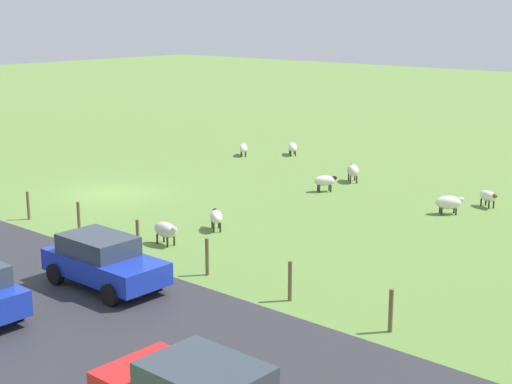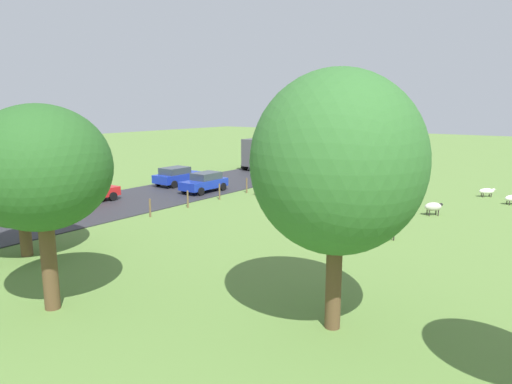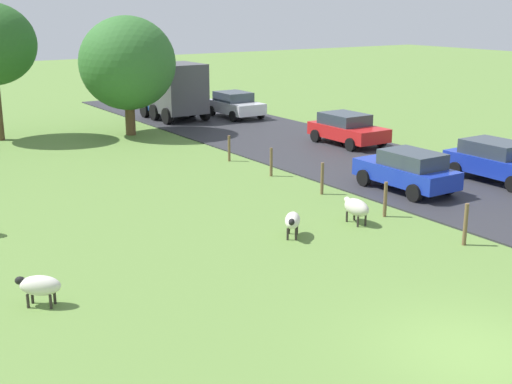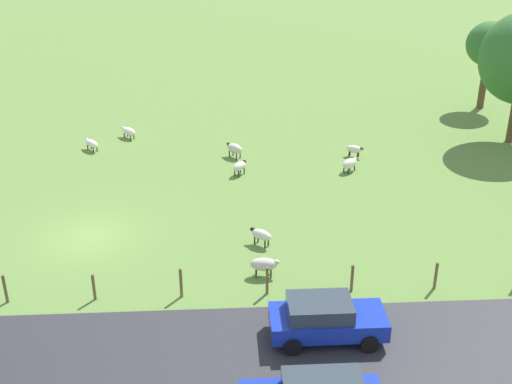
{
  "view_description": "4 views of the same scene",
  "coord_description": "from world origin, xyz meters",
  "px_view_note": "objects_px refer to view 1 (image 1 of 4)",
  "views": [
    {
      "loc": [
        21.33,
        27.54,
        8.17
      ],
      "look_at": [
        0.53,
        9.25,
        1.61
      ],
      "focal_mm": 54.16,
      "sensor_mm": 36.0,
      "label": 1
    },
    {
      "loc": [
        -17.06,
        36.73,
        6.98
      ],
      "look_at": [
        1.38,
        11.45,
        1.04
      ],
      "focal_mm": 32.38,
      "sensor_mm": 36.0,
      "label": 2
    },
    {
      "loc": [
        -10.61,
        -8.05,
        6.87
      ],
      "look_at": [
        1.06,
        9.64,
        1.02
      ],
      "focal_mm": 47.78,
      "sensor_mm": 36.0,
      "label": 3
    },
    {
      "loc": [
        26.07,
        6.14,
        14.45
      ],
      "look_at": [
        -2.01,
        7.73,
        1.13
      ],
      "focal_mm": 45.06,
      "sensor_mm": 36.0,
      "label": 4
    }
  ],
  "objects_px": {
    "sheep_5": "(325,181)",
    "sheep_6": "(488,196)",
    "sheep_0": "(243,148)",
    "sheep_7": "(216,217)",
    "sheep_1": "(166,230)",
    "sheep_2": "(449,203)",
    "sheep_3": "(353,170)",
    "car_5": "(103,261)",
    "sheep_4": "(292,147)"
  },
  "relations": [
    {
      "from": "sheep_6",
      "to": "sheep_7",
      "type": "relative_size",
      "value": 0.99
    },
    {
      "from": "sheep_1",
      "to": "sheep_6",
      "type": "xyz_separation_m",
      "value": [
        -12.66,
        6.24,
        -0.07
      ]
    },
    {
      "from": "sheep_0",
      "to": "sheep_7",
      "type": "xyz_separation_m",
      "value": [
        12.06,
        9.55,
        0.08
      ]
    },
    {
      "from": "sheep_3",
      "to": "sheep_4",
      "type": "relative_size",
      "value": 1.0
    },
    {
      "from": "sheep_2",
      "to": "sheep_4",
      "type": "height_order",
      "value": "sheep_2"
    },
    {
      "from": "sheep_7",
      "to": "sheep_2",
      "type": "bearing_deg",
      "value": 145.43
    },
    {
      "from": "sheep_1",
      "to": "sheep_4",
      "type": "xyz_separation_m",
      "value": [
        -16.62,
        -7.53,
        -0.09
      ]
    },
    {
      "from": "sheep_0",
      "to": "sheep_2",
      "type": "distance_m",
      "value": 15.59
    },
    {
      "from": "sheep_4",
      "to": "sheep_5",
      "type": "distance_m",
      "value": 9.28
    },
    {
      "from": "sheep_0",
      "to": "car_5",
      "type": "height_order",
      "value": "car_5"
    },
    {
      "from": "sheep_6",
      "to": "sheep_4",
      "type": "bearing_deg",
      "value": -106.0
    },
    {
      "from": "sheep_4",
      "to": "sheep_2",
      "type": "bearing_deg",
      "value": 64.94
    },
    {
      "from": "sheep_6",
      "to": "car_5",
      "type": "height_order",
      "value": "car_5"
    },
    {
      "from": "sheep_7",
      "to": "car_5",
      "type": "distance_m",
      "value": 6.95
    },
    {
      "from": "sheep_0",
      "to": "sheep_2",
      "type": "relative_size",
      "value": 1.02
    },
    {
      "from": "sheep_0",
      "to": "sheep_4",
      "type": "distance_m",
      "value": 2.83
    },
    {
      "from": "sheep_5",
      "to": "sheep_6",
      "type": "xyz_separation_m",
      "value": [
        -2.27,
        6.89,
        -0.03
      ]
    },
    {
      "from": "sheep_1",
      "to": "sheep_2",
      "type": "xyz_separation_m",
      "value": [
        -10.5,
        5.54,
        -0.05
      ]
    },
    {
      "from": "sheep_5",
      "to": "sheep_2",
      "type": "bearing_deg",
      "value": 90.97
    },
    {
      "from": "sheep_4",
      "to": "car_5",
      "type": "xyz_separation_m",
      "value": [
        20.79,
        9.4,
        0.4
      ]
    },
    {
      "from": "sheep_0",
      "to": "sheep_6",
      "type": "bearing_deg",
      "value": 83.05
    },
    {
      "from": "sheep_2",
      "to": "sheep_0",
      "type": "bearing_deg",
      "value": -105.18
    },
    {
      "from": "sheep_3",
      "to": "sheep_7",
      "type": "height_order",
      "value": "sheep_3"
    },
    {
      "from": "sheep_1",
      "to": "sheep_3",
      "type": "distance_m",
      "value": 13.0
    },
    {
      "from": "sheep_2",
      "to": "sheep_3",
      "type": "xyz_separation_m",
      "value": [
        -2.46,
        -6.41,
        0.08
      ]
    },
    {
      "from": "sheep_1",
      "to": "sheep_3",
      "type": "bearing_deg",
      "value": -176.18
    },
    {
      "from": "sheep_1",
      "to": "sheep_4",
      "type": "relative_size",
      "value": 1.05
    },
    {
      "from": "sheep_3",
      "to": "sheep_6",
      "type": "bearing_deg",
      "value": 87.57
    },
    {
      "from": "sheep_0",
      "to": "sheep_6",
      "type": "xyz_separation_m",
      "value": [
        1.92,
        15.75,
        0.03
      ]
    },
    {
      "from": "sheep_1",
      "to": "sheep_4",
      "type": "height_order",
      "value": "sheep_1"
    },
    {
      "from": "sheep_0",
      "to": "sheep_7",
      "type": "height_order",
      "value": "sheep_7"
    },
    {
      "from": "sheep_0",
      "to": "sheep_5",
      "type": "height_order",
      "value": "sheep_5"
    },
    {
      "from": "sheep_2",
      "to": "sheep_3",
      "type": "distance_m",
      "value": 6.87
    },
    {
      "from": "sheep_3",
      "to": "sheep_5",
      "type": "height_order",
      "value": "sheep_3"
    },
    {
      "from": "sheep_0",
      "to": "sheep_1",
      "type": "bearing_deg",
      "value": 33.1
    },
    {
      "from": "sheep_2",
      "to": "car_5",
      "type": "relative_size",
      "value": 0.29
    },
    {
      "from": "sheep_5",
      "to": "sheep_6",
      "type": "height_order",
      "value": "sheep_5"
    },
    {
      "from": "sheep_0",
      "to": "sheep_5",
      "type": "bearing_deg",
      "value": 64.69
    },
    {
      "from": "sheep_5",
      "to": "sheep_7",
      "type": "distance_m",
      "value": 7.9
    },
    {
      "from": "sheep_5",
      "to": "car_5",
      "type": "xyz_separation_m",
      "value": [
        14.57,
        2.52,
        0.35
      ]
    },
    {
      "from": "car_5",
      "to": "sheep_1",
      "type": "bearing_deg",
      "value": -155.92
    },
    {
      "from": "sheep_7",
      "to": "car_5",
      "type": "bearing_deg",
      "value": 15.22
    },
    {
      "from": "sheep_4",
      "to": "sheep_6",
      "type": "xyz_separation_m",
      "value": [
        3.95,
        13.78,
        0.02
      ]
    },
    {
      "from": "sheep_0",
      "to": "sheep_3",
      "type": "relative_size",
      "value": 1.0
    },
    {
      "from": "sheep_4",
      "to": "sheep_7",
      "type": "bearing_deg",
      "value": 28.27
    },
    {
      "from": "sheep_0",
      "to": "sheep_2",
      "type": "height_order",
      "value": "sheep_2"
    },
    {
      "from": "sheep_6",
      "to": "sheep_7",
      "type": "xyz_separation_m",
      "value": [
        10.14,
        -6.2,
        0.05
      ]
    },
    {
      "from": "sheep_2",
      "to": "sheep_7",
      "type": "distance_m",
      "value": 9.69
    },
    {
      "from": "sheep_6",
      "to": "sheep_2",
      "type": "bearing_deg",
      "value": -17.93
    },
    {
      "from": "sheep_6",
      "to": "car_5",
      "type": "xyz_separation_m",
      "value": [
        16.84,
        -4.38,
        0.38
      ]
    }
  ]
}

